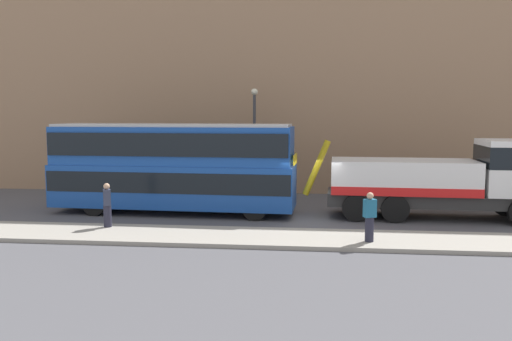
{
  "coord_description": "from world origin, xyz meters",
  "views": [
    {
      "loc": [
        0.05,
        -22.73,
        4.57
      ],
      "look_at": [
        -2.45,
        0.38,
        2.0
      ],
      "focal_mm": 36.97,
      "sensor_mm": 36.0,
      "label": 1
    }
  ],
  "objects": [
    {
      "name": "pedestrian_bystander",
      "position": [
        2.01,
        -4.68,
        0.99
      ],
      "size": [
        0.47,
        0.39,
        1.71
      ],
      "rotation": [
        0.0,
        0.0,
        1.95
      ],
      "color": "#232333",
      "rests_on": "near_kerb"
    },
    {
      "name": "near_kerb",
      "position": [
        0.0,
        -4.2,
        0.07
      ],
      "size": [
        60.0,
        2.8,
        0.15
      ],
      "primitive_type": "cube",
      "color": "gray",
      "rests_on": "ground_plane"
    },
    {
      "name": "building_facade",
      "position": [
        0.0,
        7.43,
        8.07
      ],
      "size": [
        60.0,
        1.5,
        16.0
      ],
      "color": "#9E7A5B",
      "rests_on": "ground_plane"
    },
    {
      "name": "street_lamp",
      "position": [
        -3.06,
        5.24,
        3.47
      ],
      "size": [
        0.36,
        0.36,
        5.83
      ],
      "color": "#38383D",
      "rests_on": "ground_plane"
    },
    {
      "name": "pedestrian_onlooker",
      "position": [
        -7.83,
        -3.41,
        0.99
      ],
      "size": [
        0.41,
        0.47,
        1.71
      ],
      "rotation": [
        0.0,
        0.0,
        0.45
      ],
      "color": "#232333",
      "rests_on": "near_kerb"
    },
    {
      "name": "recovery_tow_truck",
      "position": [
        5.71,
        0.36,
        1.76
      ],
      "size": [
        10.19,
        3.01,
        3.67
      ],
      "rotation": [
        0.0,
        0.0,
        -0.04
      ],
      "color": "#2D2D2D",
      "rests_on": "ground_plane"
    },
    {
      "name": "ground_plane",
      "position": [
        0.0,
        0.0,
        0.0
      ],
      "size": [
        120.0,
        120.0,
        0.0
      ],
      "primitive_type": "plane",
      "color": "#4C4C51"
    },
    {
      "name": "double_decker_bus",
      "position": [
        -6.23,
        0.38,
        2.23
      ],
      "size": [
        11.12,
        3.0,
        4.06
      ],
      "rotation": [
        0.0,
        0.0,
        -0.04
      ],
      "color": "#19479E",
      "rests_on": "ground_plane"
    }
  ]
}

